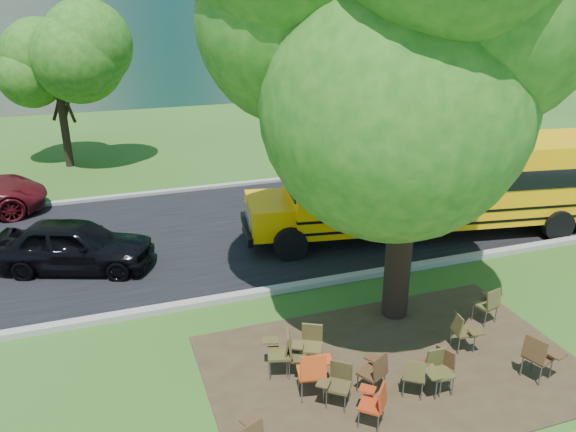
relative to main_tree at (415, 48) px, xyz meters
name	(u,v)px	position (x,y,z in m)	size (l,w,h in m)	color
ground	(334,363)	(-1.96, -1.20, -5.69)	(160.00, 160.00, 0.00)	#2B4D18
dirt_patch	(393,367)	(-0.96, -1.70, -5.67)	(7.00, 4.50, 0.03)	#382819
asphalt_road	(242,229)	(-1.96, 5.80, -5.67)	(80.00, 8.00, 0.04)	black
kerb_near	(284,288)	(-1.96, 1.80, -5.62)	(80.00, 0.25, 0.14)	gray
kerb_far	(213,187)	(-1.96, 9.90, -5.62)	(80.00, 0.25, 0.14)	gray
bg_tree_2	(55,62)	(-6.96, 14.80, -1.48)	(4.80, 4.80, 6.62)	black
bg_tree_3	(379,36)	(6.04, 12.80, -0.66)	(5.60, 5.60, 7.84)	black
bg_tree_4	(546,49)	(14.04, 11.80, -1.35)	(5.00, 5.00, 6.85)	black
main_tree	(415,48)	(0.00, 0.00, 0.00)	(7.20, 7.20, 9.30)	black
school_bus	(455,181)	(3.92, 3.65, -4.11)	(11.36, 4.09, 2.73)	#FDA808
chair_1	(314,370)	(-2.72, -2.01, -5.09)	(0.72, 0.57, 0.97)	#C33F14
chair_2	(375,401)	(-2.03, -2.97, -5.18)	(0.56, 0.70, 0.82)	#AB3012
chair_3	(338,380)	(-2.39, -2.30, -5.18)	(0.70, 0.56, 0.82)	#44391D
chair_4	(416,373)	(-1.03, -2.55, -5.19)	(0.68, 0.54, 0.80)	#4F4422
chair_5	(438,368)	(-0.59, -2.57, -5.17)	(0.55, 0.49, 0.84)	#46431E
chair_6	(440,365)	(-0.52, -2.51, -5.18)	(0.64, 0.56, 0.82)	#4E301C
chair_7	(539,354)	(1.30, -2.88, -5.12)	(0.69, 0.63, 0.92)	#4A301A
chair_8	(282,349)	(-3.02, -1.19, -5.12)	(0.55, 0.70, 0.91)	#4A4220
chair_9	(310,342)	(-2.44, -1.11, -5.16)	(0.71, 0.56, 0.86)	brown
chair_10	(294,354)	(-2.83, -1.30, -5.21)	(0.51, 0.64, 0.78)	#453B1E
chair_11	(375,369)	(-1.67, -2.26, -5.16)	(0.57, 0.69, 0.85)	#492D1A
chair_12	(462,329)	(0.55, -1.66, -5.18)	(0.49, 0.58, 0.83)	#443B1D
chair_13	(489,302)	(1.69, -0.98, -5.15)	(0.59, 0.62, 0.87)	#4D4421
black_car	(74,245)	(-6.64, 4.66, -5.01)	(1.59, 3.96, 1.35)	black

